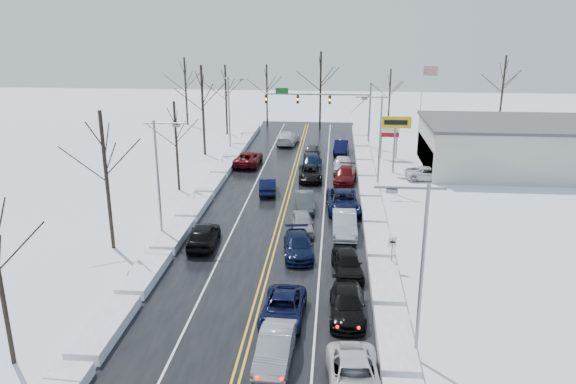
# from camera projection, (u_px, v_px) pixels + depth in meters

# --- Properties ---
(ground) EXTENTS (160.00, 160.00, 0.00)m
(ground) POSITION_uv_depth(u_px,v_px,m) (280.00, 223.00, 45.37)
(ground) COLOR white
(ground) RESTS_ON ground
(road_surface) EXTENTS (14.00, 84.00, 0.01)m
(road_surface) POSITION_uv_depth(u_px,v_px,m) (282.00, 214.00, 47.27)
(road_surface) COLOR black
(road_surface) RESTS_ON ground
(snow_bank_left) EXTENTS (1.84, 72.00, 0.65)m
(snow_bank_left) POSITION_uv_depth(u_px,v_px,m) (194.00, 212.00, 47.89)
(snow_bank_left) COLOR white
(snow_bank_left) RESTS_ON ground
(snow_bank_right) EXTENTS (1.84, 72.00, 0.65)m
(snow_bank_right) POSITION_uv_depth(u_px,v_px,m) (373.00, 217.00, 46.65)
(snow_bank_right) COLOR white
(snow_bank_right) RESTS_ON ground
(traffic_signal_mast) EXTENTS (13.28, 0.39, 8.00)m
(traffic_signal_mast) POSITION_uv_depth(u_px,v_px,m) (329.00, 103.00, 69.96)
(traffic_signal_mast) COLOR slate
(traffic_signal_mast) RESTS_ON ground
(tires_plus_sign) EXTENTS (3.20, 0.34, 6.00)m
(tires_plus_sign) POSITION_uv_depth(u_px,v_px,m) (395.00, 126.00, 58.16)
(tires_plus_sign) COLOR slate
(tires_plus_sign) RESTS_ON ground
(used_vehicles_sign) EXTENTS (2.20, 0.22, 4.65)m
(used_vehicles_sign) POSITION_uv_depth(u_px,v_px,m) (390.00, 130.00, 64.36)
(used_vehicles_sign) COLOR slate
(used_vehicles_sign) RESTS_ON ground
(speed_limit_sign) EXTENTS (0.55, 0.09, 2.35)m
(speed_limit_sign) POSITION_uv_depth(u_px,v_px,m) (392.00, 247.00, 36.61)
(speed_limit_sign) COLOR slate
(speed_limit_sign) RESTS_ON ground
(flagpole) EXTENTS (1.87, 1.20, 10.00)m
(flagpole) POSITION_uv_depth(u_px,v_px,m) (423.00, 98.00, 70.77)
(flagpole) COLOR silver
(flagpole) RESTS_ON ground
(dealership_building) EXTENTS (20.40, 12.40, 5.30)m
(dealership_building) POSITION_uv_depth(u_px,v_px,m) (520.00, 146.00, 59.67)
(dealership_building) COLOR beige
(dealership_building) RESTS_ON ground
(streetlight_se) EXTENTS (3.20, 0.25, 9.00)m
(streetlight_se) POSITION_uv_depth(u_px,v_px,m) (418.00, 260.00, 25.99)
(streetlight_se) COLOR slate
(streetlight_se) RESTS_ON ground
(streetlight_ne) EXTENTS (3.20, 0.25, 9.00)m
(streetlight_ne) POSITION_uv_depth(u_px,v_px,m) (378.00, 135.00, 52.55)
(streetlight_ne) COLOR slate
(streetlight_ne) RESTS_ON ground
(streetlight_sw) EXTENTS (3.20, 0.25, 9.00)m
(streetlight_sw) POSITION_uv_depth(u_px,v_px,m) (160.00, 171.00, 40.63)
(streetlight_sw) COLOR slate
(streetlight_sw) RESTS_ON ground
(streetlight_nw) EXTENTS (3.20, 0.25, 9.00)m
(streetlight_nw) POSITION_uv_depth(u_px,v_px,m) (231.00, 108.00, 67.19)
(streetlight_nw) COLOR slate
(streetlight_nw) RESTS_ON ground
(tree_left_b) EXTENTS (4.00, 4.00, 10.00)m
(tree_left_b) POSITION_uv_depth(u_px,v_px,m) (104.00, 154.00, 38.48)
(tree_left_b) COLOR #2D231C
(tree_left_b) RESTS_ON ground
(tree_left_c) EXTENTS (3.40, 3.40, 8.50)m
(tree_left_c) POSITION_uv_depth(u_px,v_px,m) (175.00, 129.00, 52.00)
(tree_left_c) COLOR #2D231C
(tree_left_c) RESTS_ON ground
(tree_left_d) EXTENTS (4.20, 4.20, 10.50)m
(tree_left_d) POSITION_uv_depth(u_px,v_px,m) (202.00, 93.00, 64.91)
(tree_left_d) COLOR #2D231C
(tree_left_d) RESTS_ON ground
(tree_left_e) EXTENTS (3.80, 3.80, 9.50)m
(tree_left_e) POSITION_uv_depth(u_px,v_px,m) (226.00, 86.00, 76.47)
(tree_left_e) COLOR #2D231C
(tree_left_e) RESTS_ON ground
(tree_far_a) EXTENTS (4.00, 4.00, 10.00)m
(tree_far_a) POSITION_uv_depth(u_px,v_px,m) (185.00, 78.00, 82.64)
(tree_far_a) COLOR #2D231C
(tree_far_a) RESTS_ON ground
(tree_far_b) EXTENTS (3.60, 3.60, 9.00)m
(tree_far_b) POSITION_uv_depth(u_px,v_px,m) (267.00, 83.00, 82.82)
(tree_far_b) COLOR #2D231C
(tree_far_b) RESTS_ON ground
(tree_far_c) EXTENTS (4.40, 4.40, 11.00)m
(tree_far_c) POSITION_uv_depth(u_px,v_px,m) (321.00, 75.00, 79.85)
(tree_far_c) COLOR #2D231C
(tree_far_c) RESTS_ON ground
(tree_far_d) EXTENTS (3.40, 3.40, 8.50)m
(tree_far_d) POSITION_uv_depth(u_px,v_px,m) (390.00, 87.00, 80.99)
(tree_far_d) COLOR #2D231C
(tree_far_d) RESTS_ON ground
(tree_far_e) EXTENTS (4.20, 4.20, 10.50)m
(tree_far_e) POSITION_uv_depth(u_px,v_px,m) (504.00, 78.00, 79.73)
(tree_far_e) COLOR #2D231C
(tree_far_e) RESTS_ON ground
(queued_car_1) EXTENTS (1.81, 4.68, 1.52)m
(queued_car_1) POSITION_uv_depth(u_px,v_px,m) (275.00, 362.00, 27.36)
(queued_car_1) COLOR #96989D
(queued_car_1) RESTS_ON ground
(queued_car_2) EXTENTS (2.47, 5.02, 1.37)m
(queued_car_2) POSITION_uv_depth(u_px,v_px,m) (283.00, 319.00, 31.15)
(queued_car_2) COLOR black
(queued_car_2) RESTS_ON ground
(queued_car_3) EXTENTS (2.58, 5.12, 1.42)m
(queued_car_3) POSITION_uv_depth(u_px,v_px,m) (298.00, 255.00, 39.42)
(queued_car_3) COLOR black
(queued_car_3) RESTS_ON ground
(queued_car_4) EXTENTS (2.21, 4.37, 1.43)m
(queued_car_4) POSITION_uv_depth(u_px,v_px,m) (302.00, 231.00, 43.62)
(queued_car_4) COLOR #97999F
(queued_car_4) RESTS_ON ground
(queued_car_5) EXTENTS (2.04, 4.57, 1.46)m
(queued_car_5) POSITION_uv_depth(u_px,v_px,m) (305.00, 209.00, 48.57)
(queued_car_5) COLOR #3C3E41
(queued_car_5) RESTS_ON ground
(queued_car_6) EXTENTS (2.63, 5.20, 1.41)m
(queued_car_6) POSITION_uv_depth(u_px,v_px,m) (310.00, 180.00, 57.07)
(queued_car_6) COLOR black
(queued_car_6) RESTS_ON ground
(queued_car_7) EXTENTS (2.09, 5.13, 1.49)m
(queued_car_7) POSITION_uv_depth(u_px,v_px,m) (312.00, 170.00, 60.74)
(queued_car_7) COLOR black
(queued_car_7) RESTS_ON ground
(queued_car_8) EXTENTS (1.88, 4.11, 1.36)m
(queued_car_8) POSITION_uv_depth(u_px,v_px,m) (312.00, 156.00, 66.28)
(queued_car_8) COLOR #3B3D40
(queued_car_8) RESTS_ON ground
(queued_car_11) EXTENTS (2.06, 4.92, 1.42)m
(queued_car_11) POSITION_uv_depth(u_px,v_px,m) (347.00, 316.00, 31.51)
(queued_car_11) COLOR black
(queued_car_11) RESTS_ON ground
(queued_car_12) EXTENTS (2.34, 4.63, 1.51)m
(queued_car_12) POSITION_uv_depth(u_px,v_px,m) (347.00, 273.00, 36.61)
(queued_car_12) COLOR black
(queued_car_12) RESTS_ON ground
(queued_car_13) EXTENTS (1.92, 5.20, 1.70)m
(queued_car_13) POSITION_uv_depth(u_px,v_px,m) (344.00, 234.00, 43.11)
(queued_car_13) COLOR #B0B2B8
(queued_car_13) RESTS_ON ground
(queued_car_14) EXTENTS (3.17, 6.11, 1.64)m
(queued_car_14) POSITION_uv_depth(u_px,v_px,m) (343.00, 210.00, 48.28)
(queued_car_14) COLOR black
(queued_car_14) RESTS_ON ground
(queued_car_15) EXTENTS (2.56, 5.20, 1.45)m
(queued_car_15) POSITION_uv_depth(u_px,v_px,m) (345.00, 182.00, 56.33)
(queued_car_15) COLOR #48090C
(queued_car_15) RESTS_ON ground
(queued_car_16) EXTENTS (1.99, 4.65, 1.57)m
(queued_car_16) POSITION_uv_depth(u_px,v_px,m) (342.00, 171.00, 60.04)
(queued_car_16) COLOR silver
(queued_car_16) RESTS_ON ground
(queued_car_17) EXTENTS (2.00, 4.89, 1.58)m
(queued_car_17) POSITION_uv_depth(u_px,v_px,m) (341.00, 153.00, 67.81)
(queued_car_17) COLOR black
(queued_car_17) RESTS_ON ground
(oncoming_car_0) EXTENTS (2.00, 4.54, 1.45)m
(oncoming_car_0) POSITION_uv_depth(u_px,v_px,m) (268.00, 193.00, 52.98)
(oncoming_car_0) COLOR black
(oncoming_car_0) RESTS_ON ground
(oncoming_car_1) EXTENTS (2.83, 5.73, 1.56)m
(oncoming_car_1) POSITION_uv_depth(u_px,v_px,m) (248.00, 165.00, 62.52)
(oncoming_car_1) COLOR #520A0F
(oncoming_car_1) RESTS_ON ground
(oncoming_car_2) EXTENTS (2.91, 5.87, 1.64)m
(oncoming_car_2) POSITION_uv_depth(u_px,v_px,m) (288.00, 144.00, 72.61)
(oncoming_car_2) COLOR silver
(oncoming_car_2) RESTS_ON ground
(oncoming_car_3) EXTENTS (2.15, 4.94, 1.66)m
(oncoming_car_3) POSITION_uv_depth(u_px,v_px,m) (204.00, 245.00, 41.03)
(oncoming_car_3) COLOR black
(oncoming_car_3) RESTS_ON ground
(parked_car_0) EXTENTS (4.84, 2.29, 1.34)m
(parked_car_0) POSITION_uv_depth(u_px,v_px,m) (429.00, 180.00, 57.02)
(parked_car_0) COLOR white
(parked_car_0) RESTS_ON ground
(parked_car_1) EXTENTS (2.02, 4.83, 1.39)m
(parked_car_1) POSITION_uv_depth(u_px,v_px,m) (457.00, 175.00, 58.77)
(parked_car_1) COLOR black
(parked_car_1) RESTS_ON ground
(parked_car_2) EXTENTS (2.09, 4.26, 1.40)m
(parked_car_2) POSITION_uv_depth(u_px,v_px,m) (427.00, 156.00, 66.40)
(parked_car_2) COLOR gray
(parked_car_2) RESTS_ON ground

